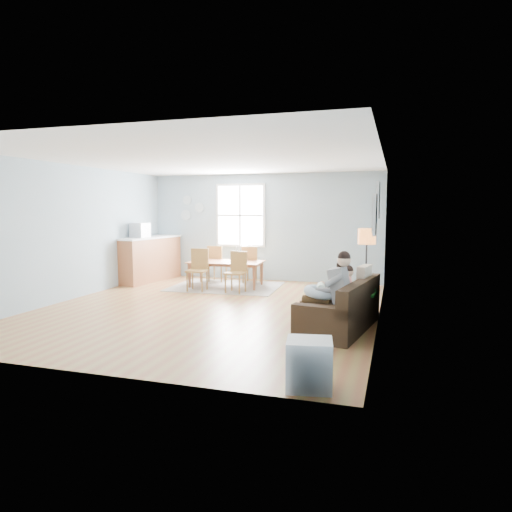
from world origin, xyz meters
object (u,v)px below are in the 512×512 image
(chair_nw, at_px, (216,261))
(monitor, at_px, (140,230))
(father, at_px, (330,289))
(toddler, at_px, (342,285))
(floor_lamp, at_px, (367,244))
(chair_se, at_px, (237,269))
(chair_ne, at_px, (251,262))
(baby_swing, at_px, (244,265))
(dining_table, at_px, (226,274))
(counter, at_px, (150,258))
(sofa, at_px, (343,312))
(storage_cube, at_px, (308,364))
(chair_sw, at_px, (198,267))

(chair_nw, distance_m, monitor, 2.01)
(father, bearing_deg, toddler, 73.38)
(floor_lamp, xyz_separation_m, chair_se, (-2.82, 1.28, -0.72))
(chair_nw, bearing_deg, monitor, -158.23)
(chair_nw, xyz_separation_m, chair_ne, (0.89, 0.04, 0.01))
(monitor, relative_size, baby_swing, 0.46)
(toddler, xyz_separation_m, floor_lamp, (0.30, 0.94, 0.58))
(dining_table, height_order, baby_swing, baby_swing)
(counter, bearing_deg, monitor, -94.77)
(floor_lamp, relative_size, baby_swing, 1.59)
(father, xyz_separation_m, counter, (-5.04, 3.53, -0.08))
(dining_table, distance_m, baby_swing, 0.90)
(monitor, bearing_deg, chair_se, -10.35)
(dining_table, xyz_separation_m, chair_se, (0.48, -0.59, 0.21))
(baby_swing, bearing_deg, sofa, -53.47)
(floor_lamp, bearing_deg, toddler, -107.44)
(sofa, height_order, chair_ne, chair_ne)
(chair_ne, bearing_deg, father, -57.60)
(dining_table, xyz_separation_m, monitor, (-2.20, -0.10, 1.00))
(sofa, distance_m, monitor, 6.08)
(chair_nw, bearing_deg, storage_cube, -60.20)
(chair_nw, relative_size, baby_swing, 0.97)
(sofa, distance_m, baby_swing, 4.84)
(chair_ne, bearing_deg, monitor, -164.39)
(counter, bearing_deg, floor_lamp, -21.51)
(storage_cube, height_order, chair_se, chair_se)
(storage_cube, xyz_separation_m, chair_se, (-2.48, 4.83, 0.25))
(chair_ne, height_order, counter, counter)
(sofa, bearing_deg, chair_sw, 145.42)
(toddler, height_order, floor_lamp, floor_lamp)
(father, xyz_separation_m, baby_swing, (-2.71, 4.13, -0.25))
(chair_sw, relative_size, chair_se, 1.04)
(sofa, xyz_separation_m, father, (-0.17, -0.24, 0.38))
(father, distance_m, counter, 6.15)
(father, bearing_deg, chair_se, 131.90)
(toddler, height_order, chair_sw, toddler)
(toddler, height_order, chair_se, toddler)
(toddler, bearing_deg, floor_lamp, 72.56)
(dining_table, xyz_separation_m, chair_nw, (-0.48, 0.59, 0.22))
(chair_se, bearing_deg, sofa, -43.43)
(chair_se, bearing_deg, father, -48.10)
(storage_cube, height_order, dining_table, dining_table)
(sofa, xyz_separation_m, chair_se, (-2.56, 2.42, 0.24))
(sofa, bearing_deg, chair_nw, 134.35)
(father, distance_m, floor_lamp, 1.56)
(toddler, relative_size, monitor, 1.80)
(storage_cube, xyz_separation_m, counter, (-5.13, 5.70, 0.31))
(monitor, bearing_deg, counter, 85.23)
(floor_lamp, xyz_separation_m, storage_cube, (-0.34, -3.55, -0.97))
(floor_lamp, height_order, chair_nw, floor_lamp)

